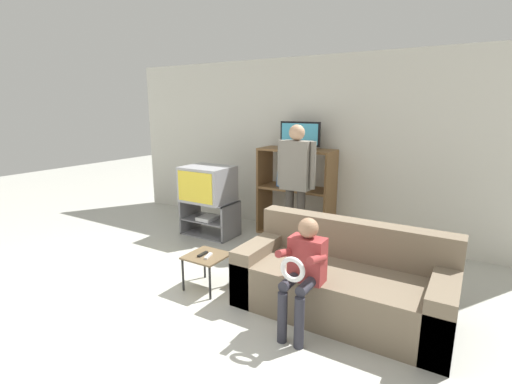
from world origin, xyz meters
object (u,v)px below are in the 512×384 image
media_shelf (296,192)px  person_seated_child (303,267)px  television_main (208,184)px  television_flat (300,136)px  tv_stand (210,218)px  remote_control_white (208,256)px  snack_table (207,260)px  person_standing_adult (296,176)px  couch (342,283)px  remote_control_black (203,254)px

media_shelf → person_seated_child: media_shelf is taller
television_main → television_flat: size_ratio=1.14×
tv_stand → person_seated_child: size_ratio=0.82×
television_main → remote_control_white: (1.09, -1.38, -0.40)m
television_main → media_shelf: (1.11, 0.67, -0.12)m
remote_control_white → person_seated_child: size_ratio=0.14×
television_flat → snack_table: bearing=-92.7°
media_shelf → person_standing_adult: (0.26, -0.57, 0.36)m
remote_control_white → person_standing_adult: bearing=63.7°
media_shelf → couch: bearing=-52.9°
television_main → remote_control_black: size_ratio=4.82×
media_shelf → remote_control_white: (-0.02, -2.05, -0.28)m
couch → media_shelf: bearing=127.1°
tv_stand → remote_control_black: tv_stand is taller
television_flat → person_seated_child: television_flat is taller
remote_control_black → remote_control_white: 0.08m
tv_stand → snack_table: tv_stand is taller
television_main → couch: bearing=-23.6°
media_shelf → person_standing_adult: person_standing_adult is taller
television_flat → remote_control_black: (-0.13, -2.07, -1.10)m
remote_control_black → snack_table: bearing=26.5°
tv_stand → person_standing_adult: 1.56m
snack_table → couch: couch is taller
media_shelf → snack_table: media_shelf is taller
tv_stand → snack_table: 1.72m
tv_stand → remote_control_white: (1.08, -1.39, 0.12)m
remote_control_black → media_shelf: bearing=85.1°
snack_table → remote_control_black: (-0.04, -0.02, 0.06)m
media_shelf → remote_control_black: size_ratio=9.02×
person_standing_adult → person_seated_child: size_ratio=1.68×
television_main → media_shelf: media_shelf is taller
tv_stand → person_seated_child: (2.22, -1.56, 0.33)m
remote_control_black → person_standing_adult: (0.36, 1.47, 0.64)m
tv_stand → television_main: 0.52m
media_shelf → television_flat: 0.82m
television_main → person_standing_adult: size_ratio=0.41×
television_flat → remote_control_white: bearing=-91.4°
snack_table → couch: bearing=12.3°
tv_stand → remote_control_white: bearing=-52.2°
tv_stand → remote_control_black: 1.71m
snack_table → remote_control_black: 0.07m
person_seated_child → person_standing_adult: bearing=117.4°
television_flat → person_standing_adult: (0.23, -0.60, -0.46)m
remote_control_black → remote_control_white: (0.08, -0.01, 0.00)m
television_flat → couch: 2.47m
remote_control_white → television_main: bearing=112.9°
media_shelf → person_standing_adult: size_ratio=0.78×
television_flat → person_seated_child: size_ratio=0.61×
remote_control_black → person_standing_adult: person_standing_adult is taller
tv_stand → television_flat: 1.80m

